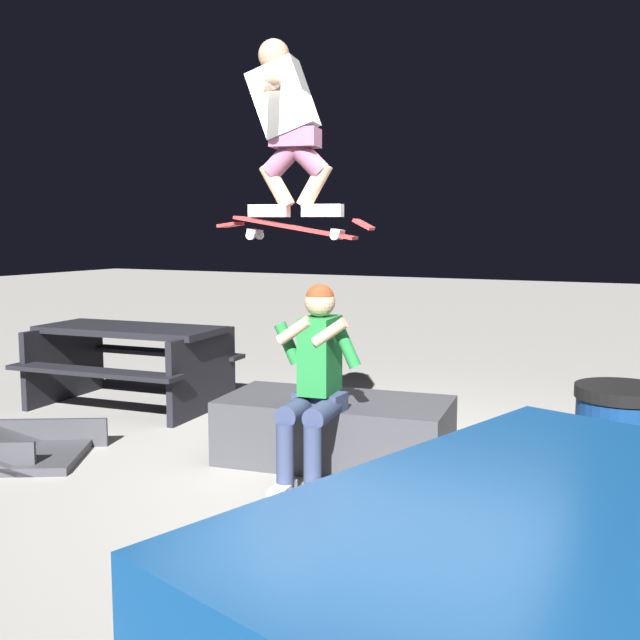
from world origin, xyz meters
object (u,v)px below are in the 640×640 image
at_px(person_sitting_on_ledge, 315,375).
at_px(skateboard, 296,228).
at_px(trash_bin, 619,470).
at_px(picnic_table_back, 131,353).
at_px(skater_airborne, 287,120).
at_px(ledge_box_main, 335,430).

xyz_separation_m(person_sitting_on_ledge, skateboard, (0.18, -0.09, 0.94)).
relative_size(skateboard, trash_bin, 1.20).
xyz_separation_m(skateboard, trash_bin, (-2.04, 0.38, -1.21)).
distance_m(person_sitting_on_ledge, skateboard, 0.96).
bearing_deg(trash_bin, picnic_table_back, -18.16).
height_order(skateboard, skater_airborne, skater_airborne).
distance_m(ledge_box_main, skater_airborne, 2.15).
xyz_separation_m(person_sitting_on_ledge, trash_bin, (-1.86, 0.30, -0.27)).
height_order(person_sitting_on_ledge, skater_airborne, skater_airborne).
bearing_deg(ledge_box_main, skater_airborne, 64.91).
bearing_deg(trash_bin, skater_airborne, -10.01).
height_order(person_sitting_on_ledge, trash_bin, person_sitting_on_ledge).
distance_m(person_sitting_on_ledge, picnic_table_back, 2.74).
xyz_separation_m(ledge_box_main, skater_airborne, (0.17, 0.37, 2.11)).
bearing_deg(person_sitting_on_ledge, trash_bin, 170.97).
xyz_separation_m(ledge_box_main, trash_bin, (-1.92, 0.74, 0.21)).
bearing_deg(person_sitting_on_ledge, picnic_table_back, -24.45).
height_order(person_sitting_on_ledge, picnic_table_back, person_sitting_on_ledge).
relative_size(skateboard, picnic_table_back, 0.58).
distance_m(skater_airborne, picnic_table_back, 3.09).
distance_m(person_sitting_on_ledge, skater_airborne, 1.64).
relative_size(person_sitting_on_ledge, skateboard, 1.24).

